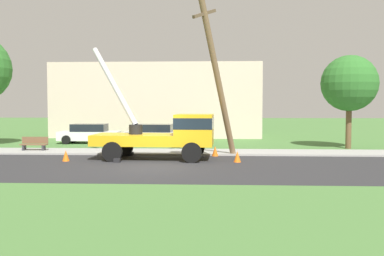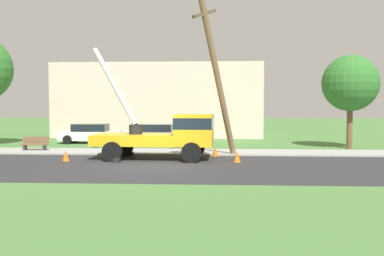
{
  "view_description": "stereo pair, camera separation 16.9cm",
  "coord_description": "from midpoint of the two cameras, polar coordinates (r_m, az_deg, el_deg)",
  "views": [
    {
      "loc": [
        2.84,
        -19.69,
        2.86
      ],
      "look_at": [
        1.69,
        3.34,
        1.6
      ],
      "focal_mm": 40.69,
      "sensor_mm": 36.0,
      "label": 1
    },
    {
      "loc": [
        3.01,
        -19.68,
        2.86
      ],
      "look_at": [
        1.69,
        3.34,
        1.6
      ],
      "focal_mm": 40.69,
      "sensor_mm": 36.0,
      "label": 2
    }
  ],
  "objects": [
    {
      "name": "traffic_cone_ahead",
      "position": [
        21.63,
        6.16,
        -3.75
      ],
      "size": [
        0.36,
        0.36,
        0.56
      ],
      "primitive_type": "cone",
      "color": "orange",
      "rests_on": "ground"
    },
    {
      "name": "parked_sedan_silver",
      "position": [
        31.63,
        -4.6,
        -0.78
      ],
      "size": [
        4.46,
        2.13,
        1.42
      ],
      "color": "#B7B7BF",
      "rests_on": "ground"
    },
    {
      "name": "park_bench",
      "position": [
        27.86,
        -19.72,
        -2.0
      ],
      "size": [
        1.6,
        0.45,
        0.9
      ],
      "color": "brown",
      "rests_on": "ground"
    },
    {
      "name": "utility_truck",
      "position": [
        22.58,
        -2.75,
        -0.57
      ],
      "size": [
        6.76,
        3.21,
        5.98
      ],
      "color": "gold",
      "rests_on": "ground"
    },
    {
      "name": "lowrise_building_backdrop",
      "position": [
        39.33,
        -4.15,
        3.61
      ],
      "size": [
        18.0,
        6.0,
        6.4
      ],
      "primitive_type": "cube",
      "color": "beige",
      "rests_on": "ground"
    },
    {
      "name": "sidewalk_strip",
      "position": [
        25.8,
        -3.25,
        -3.14
      ],
      "size": [
        80.0,
        2.89,
        0.1
      ],
      "primitive_type": "cube",
      "color": "#9E9E99",
      "rests_on": "ground"
    },
    {
      "name": "ground_plane",
      "position": [
        31.94,
        -1.99,
        -2.02
      ],
      "size": [
        120.0,
        120.0,
        0.0
      ],
      "primitive_type": "plane",
      "color": "#477538"
    },
    {
      "name": "roadside_tree_near",
      "position": [
        29.75,
        20.2,
        5.49
      ],
      "size": [
        3.6,
        3.6,
        6.01
      ],
      "color": "brown",
      "rests_on": "ground"
    },
    {
      "name": "parked_sedan_white",
      "position": [
        32.9,
        -13.01,
        -0.7
      ],
      "size": [
        4.44,
        2.09,
        1.42
      ],
      "color": "silver",
      "rests_on": "ground"
    },
    {
      "name": "road_asphalt",
      "position": [
        20.1,
        -5.14,
        -5.06
      ],
      "size": [
        80.0,
        8.7,
        0.01
      ],
      "primitive_type": "cube",
      "color": "#2B2B2D",
      "rests_on": "ground"
    },
    {
      "name": "traffic_cone_behind",
      "position": [
        22.84,
        -15.99,
        -3.49
      ],
      "size": [
        0.36,
        0.36,
        0.56
      ],
      "primitive_type": "cone",
      "color": "orange",
      "rests_on": "ground"
    },
    {
      "name": "leaning_utility_pole",
      "position": [
        23.33,
        3.51,
        6.91
      ],
      "size": [
        2.43,
        2.99,
        8.61
      ],
      "color": "brown",
      "rests_on": "ground"
    },
    {
      "name": "traffic_cone_curbside",
      "position": [
        24.04,
        3.26,
        -3.04
      ],
      "size": [
        0.36,
        0.36,
        0.56
      ],
      "primitive_type": "cone",
      "color": "orange",
      "rests_on": "ground"
    }
  ]
}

